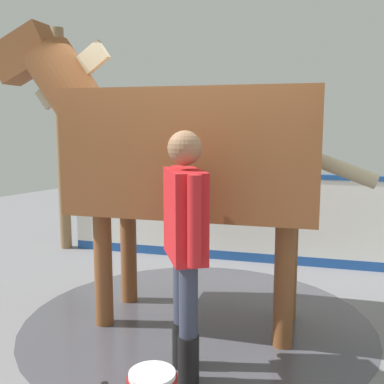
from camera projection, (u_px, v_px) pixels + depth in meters
The scene contains 6 objects.
ground_plane at pixel (210, 323), 4.21m from camera, with size 16.00×16.00×0.02m, color gray.
wet_patch at pixel (197, 320), 4.24m from camera, with size 3.16×3.16×0.00m, color #4C4C54.
barrier_wall at pixel (235, 220), 6.03m from camera, with size 4.37×1.50×1.17m.
roof_post_near at pixel (62, 141), 6.49m from camera, with size 0.16×0.16×3.07m, color olive.
horse at pixel (184, 149), 4.04m from camera, with size 3.37×1.63×2.71m.
handler at pixel (185, 237), 3.19m from camera, with size 0.52×0.52×1.75m.
Camera 1 is at (2.06, -3.42, 1.80)m, focal length 43.25 mm.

